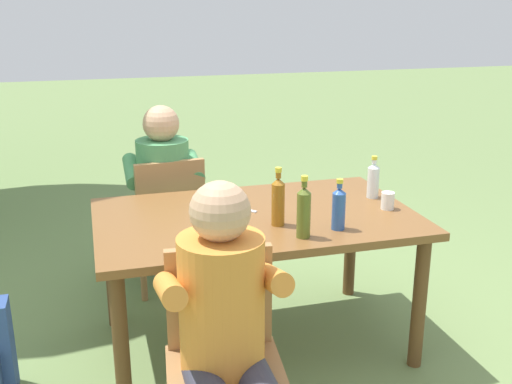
{
  "coord_description": "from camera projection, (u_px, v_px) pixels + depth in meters",
  "views": [
    {
      "loc": [
        -0.78,
        -2.81,
        1.78
      ],
      "look_at": [
        0.0,
        0.0,
        0.86
      ],
      "focal_mm": 42.9,
      "sensor_mm": 36.0,
      "label": 1
    }
  ],
  "objects": [
    {
      "name": "person_in_plaid_shirt",
      "position": [
        162.0,
        186.0,
        3.85
      ],
      "size": [
        0.47,
        0.61,
        1.18
      ],
      "color": "#4C935B",
      "rests_on": "ground_plane"
    },
    {
      "name": "ground_plane",
      "position": [
        256.0,
        343.0,
        3.31
      ],
      "size": [
        24.0,
        24.0,
        0.0
      ],
      "primitive_type": "plane",
      "color": "#6B844C"
    },
    {
      "name": "bottle_amber",
      "position": [
        278.0,
        201.0,
        2.91
      ],
      "size": [
        0.06,
        0.06,
        0.29
      ],
      "color": "#996019",
      "rests_on": "dining_table"
    },
    {
      "name": "cup_glass",
      "position": [
        238.0,
        217.0,
        2.92
      ],
      "size": [
        0.07,
        0.07,
        0.1
      ],
      "primitive_type": "cylinder",
      "color": "silver",
      "rests_on": "dining_table"
    },
    {
      "name": "bottle_blue",
      "position": [
        339.0,
        208.0,
        2.87
      ],
      "size": [
        0.06,
        0.06,
        0.25
      ],
      "color": "#2D56A3",
      "rests_on": "dining_table"
    },
    {
      "name": "chair_near_left",
      "position": [
        223.0,
        351.0,
        2.35
      ],
      "size": [
        0.49,
        0.49,
        0.87
      ],
      "color": "#A37547",
      "rests_on": "ground_plane"
    },
    {
      "name": "chair_far_left",
      "position": [
        167.0,
        216.0,
        3.8
      ],
      "size": [
        0.48,
        0.48,
        0.87
      ],
      "color": "#A37547",
      "rests_on": "ground_plane"
    },
    {
      "name": "table_knife",
      "position": [
        234.0,
        207.0,
        3.2
      ],
      "size": [
        0.17,
        0.2,
        0.01
      ],
      "color": "silver",
      "rests_on": "dining_table"
    },
    {
      "name": "dining_table",
      "position": [
        256.0,
        230.0,
        3.12
      ],
      "size": [
        1.6,
        0.98,
        0.74
      ],
      "color": "brown",
      "rests_on": "ground_plane"
    },
    {
      "name": "bottle_clear",
      "position": [
        373.0,
        180.0,
        3.33
      ],
      "size": [
        0.06,
        0.06,
        0.23
      ],
      "color": "white",
      "rests_on": "dining_table"
    },
    {
      "name": "bottle_olive",
      "position": [
        304.0,
        211.0,
        2.76
      ],
      "size": [
        0.06,
        0.06,
        0.29
      ],
      "color": "#566623",
      "rests_on": "dining_table"
    },
    {
      "name": "person_in_white_shirt",
      "position": [
        227.0,
        327.0,
        2.2
      ],
      "size": [
        0.47,
        0.61,
        1.18
      ],
      "color": "orange",
      "rests_on": "ground_plane"
    },
    {
      "name": "cup_white",
      "position": [
        388.0,
        201.0,
        3.16
      ],
      "size": [
        0.07,
        0.07,
        0.09
      ],
      "primitive_type": "cylinder",
      "color": "white",
      "rests_on": "dining_table"
    }
  ]
}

